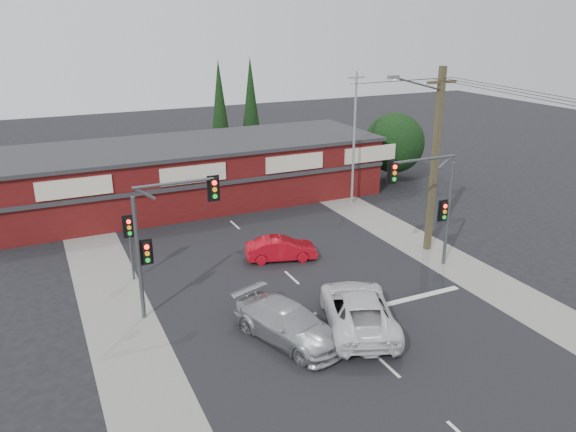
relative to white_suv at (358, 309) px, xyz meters
name	(u,v)px	position (x,y,z in m)	size (l,w,h in m)	color
ground	(318,302)	(-0.49, 2.56, -0.81)	(120.00, 120.00, 0.00)	black
road_strip	(275,262)	(-0.49, 7.56, -0.81)	(14.00, 70.00, 0.01)	black
verge_left	(110,293)	(-8.99, 7.56, -0.80)	(3.00, 70.00, 0.02)	gray
verge_right	(406,237)	(8.01, 7.56, -0.80)	(3.00, 70.00, 0.02)	gray
stop_line	(401,301)	(3.01, 1.06, -0.80)	(6.50, 0.35, 0.01)	silver
white_suv	(358,309)	(0.00, 0.00, 0.00)	(2.69, 5.84, 1.62)	silver
silver_suv	(288,323)	(-3.07, 0.30, -0.06)	(2.10, 5.16, 1.50)	#B0B3B5
red_sedan	(281,249)	(-0.04, 7.70, -0.19)	(1.31, 3.77, 1.24)	#B90B18
lane_dashes	(311,295)	(-0.49, 3.33, -0.80)	(0.12, 39.13, 0.01)	silver
shop_building	(192,172)	(-1.49, 19.55, 1.32)	(27.30, 8.40, 4.22)	#490E0F
tree_cluster	(393,145)	(14.20, 18.00, 2.08)	(5.90, 5.10, 5.50)	#2D2116
conifer_near	(220,106)	(3.01, 26.56, 4.67)	(1.80, 1.80, 9.25)	#2D2116
conifer_far	(251,101)	(6.51, 28.56, 4.67)	(1.80, 1.80, 9.25)	#2D2116
traffic_mast_left	(162,229)	(-6.92, 4.57, 3.12)	(3.77, 0.27, 5.97)	#47494C
traffic_mast_right	(432,195)	(6.37, 3.57, 3.13)	(3.96, 0.27, 5.97)	#47494C
pedestal_signal	(129,234)	(-7.69, 8.57, 1.59)	(0.55, 0.27, 3.38)	#47494C
utility_pole	(433,155)	(7.87, 5.55, 4.58)	(4.38, 0.59, 10.00)	#4B442A
steel_pole	(354,137)	(8.51, 14.56, 3.89)	(1.20, 0.16, 9.00)	gray
power_lines	(525,98)	(7.98, 0.09, 8.23)	(2.01, 29.00, 1.22)	black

